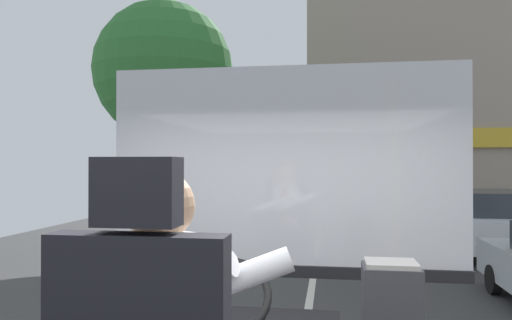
% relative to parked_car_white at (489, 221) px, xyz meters
% --- Properties ---
extents(ground, '(18.00, 44.00, 0.06)m').
position_rel_parked_car_white_xyz_m(ground, '(-3.97, -1.41, -0.79)').
color(ground, '#383838').
extents(windshield_panel, '(2.50, 0.08, 1.48)m').
position_rel_parked_car_white_xyz_m(windshield_panel, '(-3.97, -8.59, 1.13)').
color(windshield_panel, silver).
extents(street_tree, '(3.51, 3.51, 6.22)m').
position_rel_parked_car_white_xyz_m(street_tree, '(-7.83, -0.24, 3.68)').
color(street_tree, '#4C3828').
rests_on(street_tree, ground).
extents(shop_building, '(9.86, 4.81, 8.48)m').
position_rel_parked_car_white_xyz_m(shop_building, '(0.53, 6.03, 3.47)').
color(shop_building, gray).
rests_on(shop_building, ground).
extents(parked_car_white, '(1.86, 4.06, 1.48)m').
position_rel_parked_car_white_xyz_m(parked_car_white, '(0.00, 0.00, 0.00)').
color(parked_car_white, silver).
rests_on(parked_car_white, ground).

